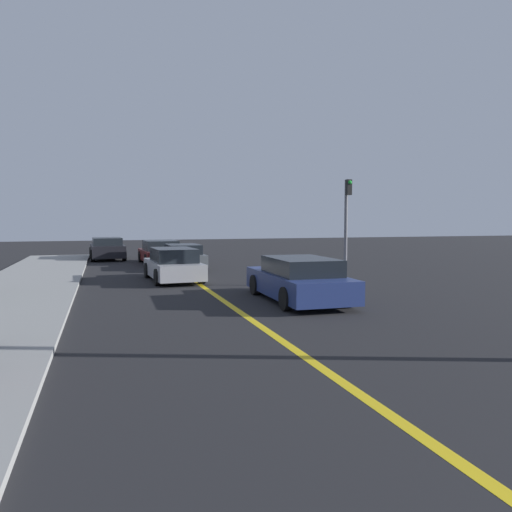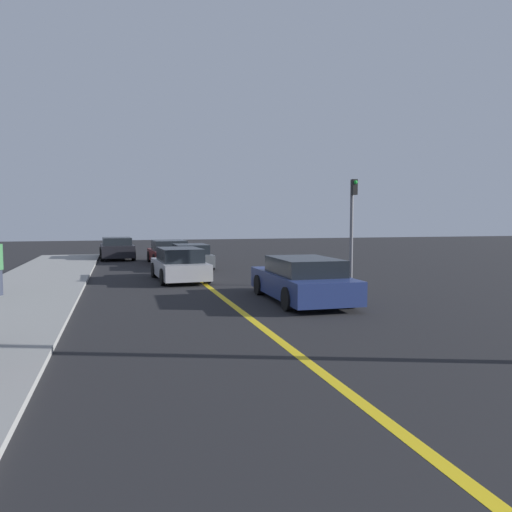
{
  "view_description": "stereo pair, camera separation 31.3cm",
  "coord_description": "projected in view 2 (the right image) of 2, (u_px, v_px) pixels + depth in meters",
  "views": [
    {
      "loc": [
        -3.38,
        1.87,
        2.46
      ],
      "look_at": [
        -0.08,
        12.66,
        1.61
      ],
      "focal_mm": 35.0,
      "sensor_mm": 36.0,
      "label": 1
    },
    {
      "loc": [
        -3.08,
        1.79,
        2.46
      ],
      "look_at": [
        -0.08,
        12.66,
        1.61
      ],
      "focal_mm": 35.0,
      "sensor_mm": 36.0,
      "label": 2
    }
  ],
  "objects": [
    {
      "name": "car_parked_left_lot",
      "position": [
        169.0,
        252.0,
        27.32
      ],
      "size": [
        2.19,
        4.17,
        1.27
      ],
      "rotation": [
        0.0,
        0.0,
        0.06
      ],
      "color": "maroon",
      "rests_on": "ground_plane"
    },
    {
      "name": "car_near_right_lane",
      "position": [
        302.0,
        280.0,
        14.8
      ],
      "size": [
        2.07,
        4.76,
        1.31
      ],
      "rotation": [
        0.0,
        0.0,
        -0.01
      ],
      "color": "navy",
      "rests_on": "ground_plane"
    },
    {
      "name": "car_oncoming_far",
      "position": [
        117.0,
        248.0,
        30.07
      ],
      "size": [
        2.13,
        4.29,
        1.32
      ],
      "rotation": [
        0.0,
        0.0,
        0.05
      ],
      "color": "black",
      "rests_on": "ground_plane"
    },
    {
      "name": "sidewalk_left",
      "position": [
        17.0,
        298.0,
        14.97
      ],
      "size": [
        3.55,
        35.99,
        0.12
      ],
      "color": "gray",
      "rests_on": "ground_plane"
    },
    {
      "name": "car_far_distant",
      "position": [
        190.0,
        256.0,
        24.51
      ],
      "size": [
        1.92,
        3.94,
        1.2
      ],
      "rotation": [
        0.0,
        0.0,
        0.02
      ],
      "color": "#4C5156",
      "rests_on": "ground_plane"
    },
    {
      "name": "car_ahead_center",
      "position": [
        179.0,
        265.0,
        19.72
      ],
      "size": [
        2.04,
        4.29,
        1.3
      ],
      "rotation": [
        0.0,
        0.0,
        0.06
      ],
      "color": "#9E9EA3",
      "rests_on": "ground_plane"
    },
    {
      "name": "traffic_light",
      "position": [
        352.0,
        221.0,
        17.89
      ],
      "size": [
        0.18,
        0.4,
        3.84
      ],
      "color": "slate",
      "rests_on": "ground_plane"
    },
    {
      "name": "road_center_line",
      "position": [
        216.0,
        292.0,
        16.59
      ],
      "size": [
        0.2,
        60.0,
        0.01
      ],
      "color": "gold",
      "rests_on": "ground_plane"
    }
  ]
}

